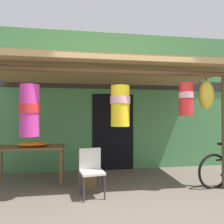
{
  "coord_description": "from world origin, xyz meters",
  "views": [
    {
      "loc": [
        -0.85,
        -3.65,
        1.46
      ],
      "look_at": [
        -0.04,
        1.51,
        1.52
      ],
      "focal_mm": 35.17,
      "sensor_mm": 36.0,
      "label": 1
    }
  ],
  "objects_px": {
    "wicker_basket_by_table": "(87,177)",
    "flower_heap_on_table": "(33,144)",
    "folding_chair": "(91,168)",
    "display_table": "(30,150)"
  },
  "relations": [
    {
      "from": "wicker_basket_by_table",
      "to": "flower_heap_on_table",
      "type": "bearing_deg",
      "value": 170.52
    },
    {
      "from": "flower_heap_on_table",
      "to": "wicker_basket_by_table",
      "type": "relative_size",
      "value": 1.55
    },
    {
      "from": "display_table",
      "to": "flower_heap_on_table",
      "type": "bearing_deg",
      "value": 2.37
    },
    {
      "from": "display_table",
      "to": "wicker_basket_by_table",
      "type": "bearing_deg",
      "value": -8.86
    },
    {
      "from": "wicker_basket_by_table",
      "to": "folding_chair",
      "type": "bearing_deg",
      "value": -87.04
    },
    {
      "from": "flower_heap_on_table",
      "to": "wicker_basket_by_table",
      "type": "xyz_separation_m",
      "value": [
        1.13,
        -0.19,
        -0.7
      ]
    },
    {
      "from": "flower_heap_on_table",
      "to": "folding_chair",
      "type": "bearing_deg",
      "value": -37.0
    },
    {
      "from": "display_table",
      "to": "flower_heap_on_table",
      "type": "relative_size",
      "value": 2.29
    },
    {
      "from": "folding_chair",
      "to": "flower_heap_on_table",
      "type": "bearing_deg",
      "value": 143.0
    },
    {
      "from": "display_table",
      "to": "flower_heap_on_table",
      "type": "xyz_separation_m",
      "value": [
        0.06,
        0.0,
        0.14
      ]
    }
  ]
}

